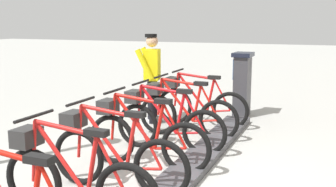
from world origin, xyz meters
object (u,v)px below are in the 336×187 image
at_px(bike_docked_1, 183,112).
at_px(worker_near_rack, 152,75).
at_px(bike_docked_5, 71,178).
at_px(payment_kiosk, 242,83).
at_px(bike_docked_2, 165,122).
at_px(bike_docked_4, 112,154).
at_px(bike_docked_0, 198,103).
at_px(bike_docked_3, 142,136).

height_order(bike_docked_1, worker_near_rack, worker_near_rack).
height_order(bike_docked_1, bike_docked_5, same).
xyz_separation_m(payment_kiosk, bike_docked_2, (0.57, 2.63, -0.24)).
height_order(payment_kiosk, bike_docked_2, payment_kiosk).
height_order(bike_docked_4, bike_docked_5, same).
relative_size(bike_docked_5, worker_near_rack, 1.04).
bearing_deg(bike_docked_2, worker_near_rack, -59.01).
height_order(bike_docked_0, bike_docked_4, same).
bearing_deg(bike_docked_3, worker_near_rack, -68.66).
relative_size(bike_docked_2, bike_docked_4, 1.00).
xyz_separation_m(bike_docked_3, bike_docked_4, (0.00, 0.78, 0.00)).
relative_size(bike_docked_3, bike_docked_4, 1.00).
xyz_separation_m(payment_kiosk, bike_docked_5, (0.57, 4.96, -0.24)).
bearing_deg(bike_docked_3, bike_docked_5, 90.00).
xyz_separation_m(bike_docked_2, worker_near_rack, (0.87, -1.44, 0.48)).
height_order(bike_docked_3, bike_docked_4, same).
bearing_deg(payment_kiosk, bike_docked_0, 61.96).
bearing_deg(bike_docked_3, bike_docked_0, -90.00).
distance_m(payment_kiosk, bike_docked_3, 3.46).
xyz_separation_m(bike_docked_0, bike_docked_5, (0.00, 3.88, 0.00)).
xyz_separation_m(bike_docked_0, bike_docked_3, (0.00, 2.33, 0.00)).
xyz_separation_m(bike_docked_3, bike_docked_5, (0.00, 1.55, 0.00)).
bearing_deg(payment_kiosk, bike_docked_2, 77.72).
height_order(payment_kiosk, bike_docked_0, payment_kiosk).
bearing_deg(bike_docked_0, worker_near_rack, 7.08).
distance_m(bike_docked_3, worker_near_rack, 2.43).
bearing_deg(bike_docked_5, worker_near_rack, -77.05).
relative_size(bike_docked_2, worker_near_rack, 1.04).
bearing_deg(bike_docked_1, bike_docked_4, 90.00).
bearing_deg(bike_docked_2, bike_docked_5, 90.00).
bearing_deg(bike_docked_3, bike_docked_1, -90.00).
bearing_deg(bike_docked_4, bike_docked_5, 90.00).
xyz_separation_m(payment_kiosk, bike_docked_3, (0.57, 3.40, -0.24)).
relative_size(bike_docked_4, worker_near_rack, 1.04).
bearing_deg(bike_docked_1, bike_docked_5, 90.00).
xyz_separation_m(payment_kiosk, worker_near_rack, (1.44, 1.18, 0.24)).
xyz_separation_m(payment_kiosk, bike_docked_4, (0.57, 4.18, -0.24)).
bearing_deg(bike_docked_4, bike_docked_3, -90.00).
xyz_separation_m(payment_kiosk, bike_docked_1, (0.57, 1.85, -0.24)).
height_order(payment_kiosk, bike_docked_3, payment_kiosk).
xyz_separation_m(bike_docked_0, worker_near_rack, (0.87, 0.11, 0.48)).
height_order(bike_docked_1, bike_docked_3, same).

